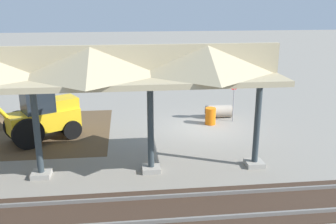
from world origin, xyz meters
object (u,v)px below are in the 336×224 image
Objects in this scene: stop_sign at (234,89)px; backhoe at (40,115)px; traffic_barrel at (210,116)px; concrete_pipe at (219,111)px.

backhoe reaches higher than stop_sign.
traffic_barrel is at bearing -170.53° from backhoe.
traffic_barrel is at bearing 57.37° from concrete_pipe.
concrete_pipe is at bearing -52.75° from stop_sign.
backhoe is at bearing 15.50° from concrete_pipe.
concrete_pipe is (-9.17, -2.54, -0.92)m from backhoe.
backhoe is 3.41× the size of concrete_pipe.
traffic_barrel is at bearing 14.35° from stop_sign.
concrete_pipe is at bearing -164.50° from backhoe.
concrete_pipe is (0.60, -0.79, -1.48)m from stop_sign.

